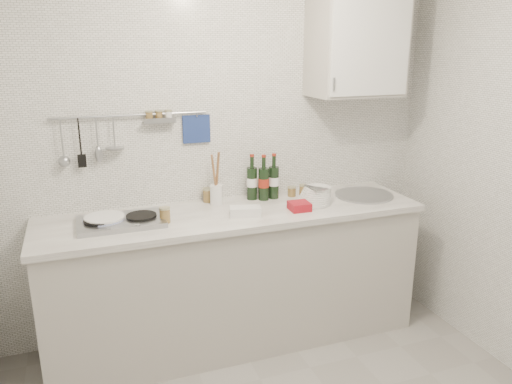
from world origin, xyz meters
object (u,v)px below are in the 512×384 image
wall_cabinet (357,42)px  utensil_crock (216,192)px  plate_stack_hob (103,221)px  wine_bottles (263,177)px  plate_stack_sink (315,196)px

wall_cabinet → utensil_crock: size_ratio=1.98×
utensil_crock → wall_cabinet: bearing=-3.5°
wall_cabinet → utensil_crock: wall_cabinet is taller
plate_stack_hob → wine_bottles: 1.08m
wine_bottles → utensil_crock: bearing=179.7°
wall_cabinet → plate_stack_sink: bearing=-156.4°
wall_cabinet → plate_stack_hob: (-1.70, -0.10, -1.00)m
wall_cabinet → plate_stack_hob: size_ratio=2.71×
plate_stack_hob → wine_bottles: size_ratio=0.83×
plate_stack_sink → utensil_crock: 0.66m
wall_cabinet → utensil_crock: 1.35m
wall_cabinet → plate_stack_hob: 1.98m
plate_stack_sink → utensil_crock: utensil_crock is taller
wine_bottles → plate_stack_hob: bearing=-171.7°
wine_bottles → utensil_crock: size_ratio=0.88×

